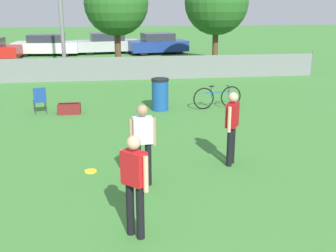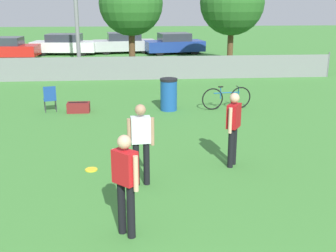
{
  "view_description": "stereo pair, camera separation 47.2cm",
  "coord_description": "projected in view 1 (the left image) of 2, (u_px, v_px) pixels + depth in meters",
  "views": [
    {
      "loc": [
        -0.33,
        -1.81,
        3.65
      ],
      "look_at": [
        0.87,
        6.76,
        1.05
      ],
      "focal_mm": 45.0,
      "sensor_mm": 36.0,
      "label": 1
    },
    {
      "loc": [
        0.14,
        -1.86,
        3.65
      ],
      "look_at": [
        0.87,
        6.76,
        1.05
      ],
      "focal_mm": 45.0,
      "sensor_mm": 36.0,
      "label": 2
    }
  ],
  "objects": [
    {
      "name": "tree_far_right",
      "position": [
        216.0,
        3.0,
        22.77
      ],
      "size": [
        3.47,
        3.47,
        5.24
      ],
      "color": "brown",
      "rests_on": "ground_plane"
    },
    {
      "name": "tree_near_pole",
      "position": [
        116.0,
        4.0,
        20.82
      ],
      "size": [
        3.2,
        3.2,
        5.08
      ],
      "color": "brown",
      "rests_on": "ground_plane"
    },
    {
      "name": "trash_bin",
      "position": [
        160.0,
        94.0,
        14.35
      ],
      "size": [
        0.59,
        0.59,
        1.1
      ],
      "color": "#194C99",
      "rests_on": "ground_plane"
    },
    {
      "name": "gear_bag_sideline",
      "position": [
        69.0,
        109.0,
        14.02
      ],
      "size": [
        0.74,
        0.41,
        0.36
      ],
      "color": "maroon",
      "rests_on": "ground_plane"
    },
    {
      "name": "fence_backline",
      "position": [
        116.0,
        69.0,
        19.72
      ],
      "size": [
        19.5,
        0.07,
        1.21
      ],
      "color": "gray",
      "rests_on": "ground_plane"
    },
    {
      "name": "player_defender_red",
      "position": [
        232.0,
        123.0,
        9.45
      ],
      "size": [
        0.39,
        0.47,
        1.7
      ],
      "rotation": [
        0.0,
        0.0,
        1.01
      ],
      "color": "black",
      "rests_on": "ground_plane"
    },
    {
      "name": "bicycle_sideline",
      "position": [
        217.0,
        97.0,
        14.66
      ],
      "size": [
        1.77,
        0.44,
        0.81
      ],
      "rotation": [
        0.0,
        0.0,
        0.14
      ],
      "color": "black",
      "rests_on": "ground_plane"
    },
    {
      "name": "player_receiver_white",
      "position": [
        143.0,
        140.0,
        8.36
      ],
      "size": [
        0.54,
        0.25,
        1.7
      ],
      "rotation": [
        0.0,
        0.0,
        0.09
      ],
      "color": "black",
      "rests_on": "ground_plane"
    },
    {
      "name": "player_thrower_red",
      "position": [
        134.0,
        179.0,
        6.5
      ],
      "size": [
        0.43,
        0.43,
        1.7
      ],
      "rotation": [
        0.0,
        0.0,
        -0.79
      ],
      "color": "black",
      "rests_on": "ground_plane"
    },
    {
      "name": "parked_car_white",
      "position": [
        47.0,
        45.0,
        28.71
      ],
      "size": [
        4.53,
        2.21,
        1.4
      ],
      "rotation": [
        0.0,
        0.0,
        -0.09
      ],
      "color": "black",
      "rests_on": "ground_plane"
    },
    {
      "name": "parked_car_blue",
      "position": [
        158.0,
        44.0,
        29.41
      ],
      "size": [
        4.29,
        2.51,
        1.44
      ],
      "rotation": [
        0.0,
        0.0,
        0.17
      ],
      "color": "black",
      "rests_on": "ground_plane"
    },
    {
      "name": "frisbee_disc",
      "position": [
        91.0,
        171.0,
        9.31
      ],
      "size": [
        0.28,
        0.28,
        0.03
      ],
      "color": "yellow",
      "rests_on": "ground_plane"
    },
    {
      "name": "folding_chair_sideline",
      "position": [
        40.0,
        99.0,
        13.91
      ],
      "size": [
        0.49,
        0.49,
        0.9
      ],
      "rotation": [
        0.0,
        0.0,
        3.4
      ],
      "color": "#333338",
      "rests_on": "ground_plane"
    },
    {
      "name": "parked_car_silver",
      "position": [
        107.0,
        43.0,
        29.76
      ],
      "size": [
        4.56,
        2.3,
        1.42
      ],
      "rotation": [
        0.0,
        0.0,
        0.12
      ],
      "color": "black",
      "rests_on": "ground_plane"
    }
  ]
}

